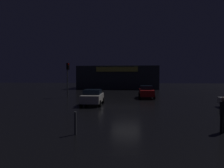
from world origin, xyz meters
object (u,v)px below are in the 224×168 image
(car_near, at_px, (93,97))
(car_crossing, at_px, (146,92))
(store_building, at_px, (119,77))
(traffic_signal_opposite, at_px, (68,73))
(pedestrian, at_px, (223,112))

(car_near, height_order, car_crossing, car_crossing)
(car_crossing, bearing_deg, store_building, 103.66)
(store_building, xyz_separation_m, car_crossing, (5.04, -20.75, -1.61))
(traffic_signal_opposite, distance_m, car_near, 8.73)
(traffic_signal_opposite, height_order, car_near, traffic_signal_opposite)
(store_building, height_order, car_near, store_building)
(store_building, distance_m, traffic_signal_opposite, 21.41)
(store_building, distance_m, car_near, 27.83)
(car_crossing, distance_m, pedestrian, 16.67)
(car_near, relative_size, car_crossing, 0.93)
(car_crossing, bearing_deg, traffic_signal_opposite, -179.80)
(store_building, distance_m, pedestrian, 38.02)
(store_building, bearing_deg, pedestrian, -77.82)
(store_building, relative_size, car_near, 4.25)
(pedestrian, bearing_deg, traffic_signal_opposite, 128.70)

